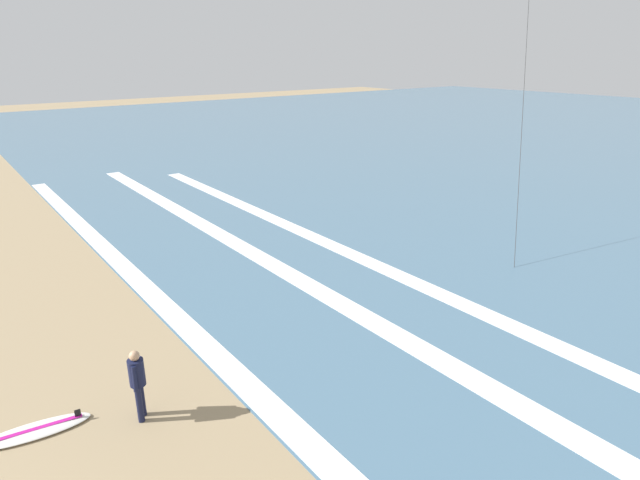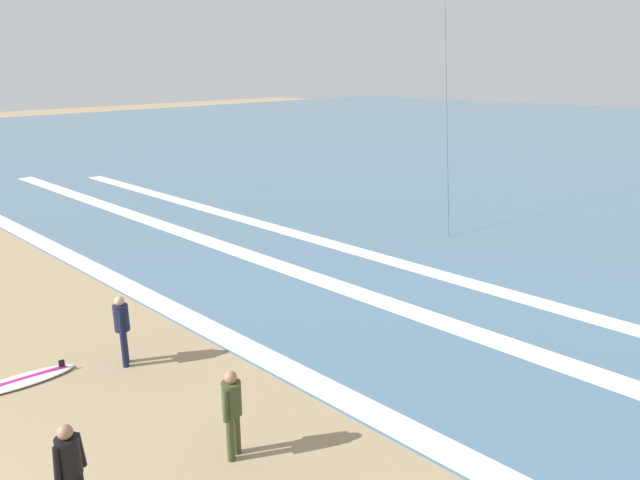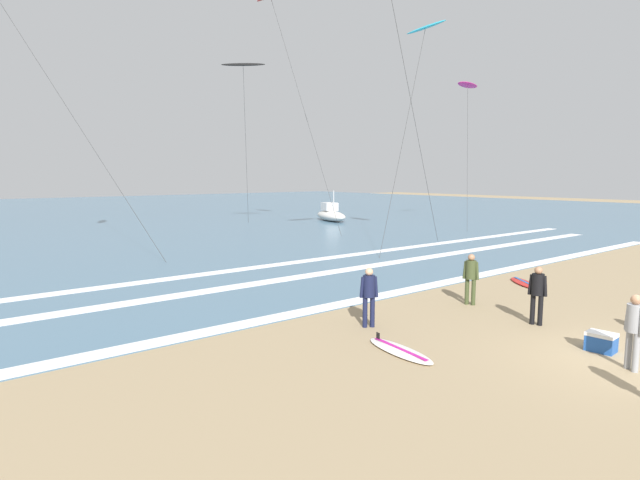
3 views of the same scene
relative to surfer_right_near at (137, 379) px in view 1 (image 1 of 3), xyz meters
The scene contains 5 objects.
wave_foam_shoreline 2.58m from the surfer_right_near, 72.21° to the left, with size 48.73×0.67×0.01m, color white.
wave_foam_mid_break 6.75m from the surfer_right_near, 80.66° to the left, with size 50.42×0.78×0.01m, color white.
wave_foam_outer_break 10.21m from the surfer_right_near, 69.21° to the left, with size 50.20×0.73×0.01m, color white.
surfer_right_near is the anchor object (origin of this frame).
surfboard_right_spare 2.26m from the surfer_right_near, 114.37° to the right, with size 0.89×2.16×0.25m.
Camera 1 is at (6.74, 3.20, 7.20)m, focal length 29.39 mm.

